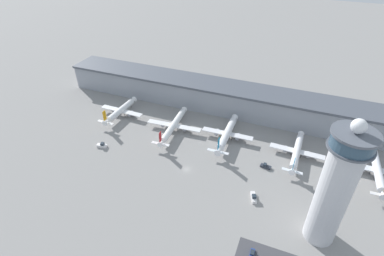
{
  "coord_description": "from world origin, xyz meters",
  "views": [
    {
      "loc": [
        48.93,
        -114.34,
        113.79
      ],
      "look_at": [
        -7.98,
        27.94,
        8.05
      ],
      "focal_mm": 28.0,
      "sensor_mm": 36.0,
      "label": 1
    }
  ],
  "objects_px": {
    "control_tower": "(335,188)",
    "service_truck_baggage": "(254,197)",
    "airplane_gate_charlie": "(227,134)",
    "car_white_wagon": "(252,253)",
    "airplane_gate_bravo": "(173,126)",
    "airplane_gate_echo": "(377,170)",
    "service_truck_catering": "(266,166)",
    "service_truck_water": "(102,145)",
    "airplane_gate_delta": "(297,151)",
    "airplane_gate_alpha": "(121,111)",
    "service_truck_fuel": "(225,135)"
  },
  "relations": [
    {
      "from": "service_truck_fuel",
      "to": "service_truck_baggage",
      "type": "height_order",
      "value": "service_truck_baggage"
    },
    {
      "from": "airplane_gate_bravo",
      "to": "car_white_wagon",
      "type": "relative_size",
      "value": 9.62
    },
    {
      "from": "airplane_gate_bravo",
      "to": "service_truck_fuel",
      "type": "relative_size",
      "value": 6.4
    },
    {
      "from": "airplane_gate_delta",
      "to": "service_truck_fuel",
      "type": "xyz_separation_m",
      "value": [
        -44.38,
        4.21,
        -3.05
      ]
    },
    {
      "from": "airplane_gate_echo",
      "to": "service_truck_catering",
      "type": "distance_m",
      "value": 58.79
    },
    {
      "from": "airplane_gate_bravo",
      "to": "service_truck_fuel",
      "type": "xyz_separation_m",
      "value": [
        33.38,
        6.9,
        -3.29
      ]
    },
    {
      "from": "control_tower",
      "to": "airplane_gate_charlie",
      "type": "relative_size",
      "value": 1.46
    },
    {
      "from": "control_tower",
      "to": "service_truck_baggage",
      "type": "bearing_deg",
      "value": 161.55
    },
    {
      "from": "control_tower",
      "to": "service_truck_baggage",
      "type": "relative_size",
      "value": 8.23
    },
    {
      "from": "airplane_gate_delta",
      "to": "service_truck_water",
      "type": "bearing_deg",
      "value": -162.75
    },
    {
      "from": "control_tower",
      "to": "service_truck_catering",
      "type": "xyz_separation_m",
      "value": [
        -29.41,
        35.68,
        -28.57
      ]
    },
    {
      "from": "airplane_gate_charlie",
      "to": "service_truck_baggage",
      "type": "xyz_separation_m",
      "value": [
        26.46,
        -42.7,
        -3.45
      ]
    },
    {
      "from": "airplane_gate_delta",
      "to": "service_truck_catering",
      "type": "distance_m",
      "value": 22.07
    },
    {
      "from": "airplane_gate_bravo",
      "to": "service_truck_baggage",
      "type": "xyz_separation_m",
      "value": [
        61.72,
        -38.87,
        -3.07
      ]
    },
    {
      "from": "airplane_gate_charlie",
      "to": "service_truck_water",
      "type": "bearing_deg",
      "value": -152.59
    },
    {
      "from": "airplane_gate_delta",
      "to": "service_truck_water",
      "type": "xyz_separation_m",
      "value": [
        -111.31,
        -34.55,
        -2.84
      ]
    },
    {
      "from": "airplane_gate_delta",
      "to": "service_truck_baggage",
      "type": "distance_m",
      "value": 44.64
    },
    {
      "from": "airplane_gate_bravo",
      "to": "airplane_gate_charlie",
      "type": "bearing_deg",
      "value": 6.2
    },
    {
      "from": "service_truck_catering",
      "to": "airplane_gate_bravo",
      "type": "bearing_deg",
      "value": 167.96
    },
    {
      "from": "service_truck_water",
      "to": "airplane_gate_alpha",
      "type": "bearing_deg",
      "value": 103.84
    },
    {
      "from": "airplane_gate_charlie",
      "to": "car_white_wagon",
      "type": "relative_size",
      "value": 9.02
    },
    {
      "from": "airplane_gate_bravo",
      "to": "airplane_gate_delta",
      "type": "bearing_deg",
      "value": 1.98
    },
    {
      "from": "airplane_gate_alpha",
      "to": "car_white_wagon",
      "type": "relative_size",
      "value": 7.9
    },
    {
      "from": "control_tower",
      "to": "airplane_gate_charlie",
      "type": "xyz_separation_m",
      "value": [
        -57.16,
        52.94,
        -24.92
      ]
    },
    {
      "from": "airplane_gate_bravo",
      "to": "airplane_gate_delta",
      "type": "height_order",
      "value": "airplane_gate_bravo"
    },
    {
      "from": "airplane_gate_charlie",
      "to": "airplane_gate_echo",
      "type": "relative_size",
      "value": 1.01
    },
    {
      "from": "control_tower",
      "to": "airplane_gate_delta",
      "type": "height_order",
      "value": "control_tower"
    },
    {
      "from": "airplane_gate_delta",
      "to": "airplane_gate_charlie",
      "type": "bearing_deg",
      "value": 178.47
    },
    {
      "from": "airplane_gate_alpha",
      "to": "airplane_gate_delta",
      "type": "xyz_separation_m",
      "value": [
        119.89,
        -0.29,
        -0.54
      ]
    },
    {
      "from": "airplane_gate_charlie",
      "to": "service_truck_catering",
      "type": "xyz_separation_m",
      "value": [
        27.75,
        -17.26,
        -3.66
      ]
    },
    {
      "from": "control_tower",
      "to": "service_truck_catering",
      "type": "distance_m",
      "value": 54.36
    },
    {
      "from": "airplane_gate_charlie",
      "to": "service_truck_catering",
      "type": "relative_size",
      "value": 6.71
    },
    {
      "from": "airplane_gate_bravo",
      "to": "service_truck_baggage",
      "type": "bearing_deg",
      "value": -32.2
    },
    {
      "from": "service_truck_water",
      "to": "control_tower",
      "type": "bearing_deg",
      "value": -7.8
    },
    {
      "from": "airplane_gate_bravo",
      "to": "airplane_gate_delta",
      "type": "relative_size",
      "value": 1.12
    },
    {
      "from": "service_truck_catering",
      "to": "service_truck_water",
      "type": "bearing_deg",
      "value": -169.2
    },
    {
      "from": "control_tower",
      "to": "airplane_gate_echo",
      "type": "xyz_separation_m",
      "value": [
        27.22,
        51.13,
        -25.42
      ]
    },
    {
      "from": "airplane_gate_delta",
      "to": "service_truck_water",
      "type": "height_order",
      "value": "airplane_gate_delta"
    },
    {
      "from": "airplane_gate_alpha",
      "to": "service_truck_fuel",
      "type": "distance_m",
      "value": 75.71
    },
    {
      "from": "airplane_gate_bravo",
      "to": "service_truck_fuel",
      "type": "height_order",
      "value": "airplane_gate_bravo"
    },
    {
      "from": "service_truck_baggage",
      "to": "airplane_gate_charlie",
      "type": "bearing_deg",
      "value": 121.78
    },
    {
      "from": "airplane_gate_alpha",
      "to": "airplane_gate_delta",
      "type": "height_order",
      "value": "airplane_gate_alpha"
    },
    {
      "from": "airplane_gate_bravo",
      "to": "airplane_gate_echo",
      "type": "xyz_separation_m",
      "value": [
        119.64,
        2.02,
        -0.13
      ]
    },
    {
      "from": "airplane_gate_bravo",
      "to": "airplane_gate_echo",
      "type": "relative_size",
      "value": 1.08
    },
    {
      "from": "car_white_wagon",
      "to": "airplane_gate_charlie",
      "type": "bearing_deg",
      "value": 113.99
    },
    {
      "from": "control_tower",
      "to": "airplane_gate_alpha",
      "type": "relative_size",
      "value": 1.67
    },
    {
      "from": "service_truck_fuel",
      "to": "service_truck_water",
      "type": "relative_size",
      "value": 1.06
    },
    {
      "from": "service_truck_catering",
      "to": "car_white_wagon",
      "type": "bearing_deg",
      "value": -85.18
    },
    {
      "from": "control_tower",
      "to": "airplane_gate_bravo",
      "type": "relative_size",
      "value": 1.37
    },
    {
      "from": "airplane_gate_charlie",
      "to": "service_truck_catering",
      "type": "distance_m",
      "value": 32.88
    }
  ]
}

